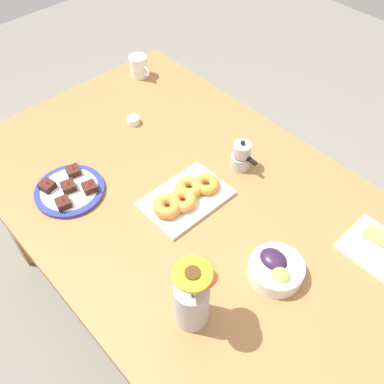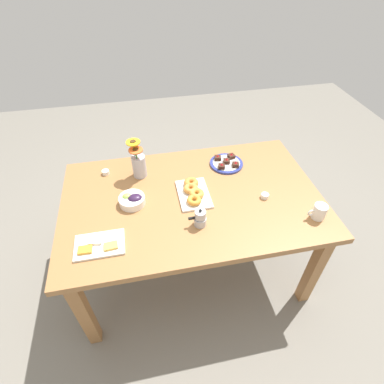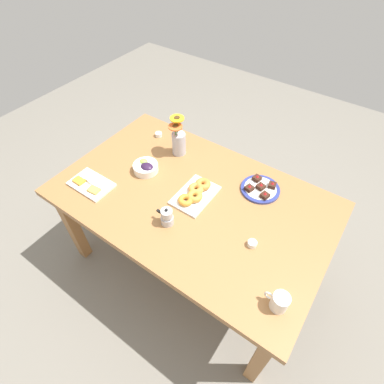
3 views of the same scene
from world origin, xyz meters
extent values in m
plane|color=slate|center=(0.00, 0.00, 0.00)|extent=(6.00, 6.00, 0.00)
cube|color=#9E6B3D|center=(0.00, 0.00, 0.72)|extent=(1.60, 1.00, 0.04)
cube|color=#9E6B3D|center=(-0.72, -0.42, 0.35)|extent=(0.07, 0.07, 0.70)
cube|color=#9E6B3D|center=(0.72, -0.42, 0.35)|extent=(0.07, 0.07, 0.70)
cube|color=#9E6B3D|center=(-0.72, 0.42, 0.35)|extent=(0.07, 0.07, 0.70)
cube|color=#9E6B3D|center=(0.72, 0.42, 0.35)|extent=(0.07, 0.07, 0.70)
cylinder|color=white|center=(-0.68, 0.31, 0.79)|extent=(0.08, 0.08, 0.09)
cylinder|color=brown|center=(-0.68, 0.31, 0.83)|extent=(0.07, 0.07, 0.00)
torus|color=white|center=(-0.63, 0.31, 0.79)|extent=(0.05, 0.01, 0.05)
cylinder|color=white|center=(0.37, -0.01, 0.77)|extent=(0.16, 0.16, 0.05)
ellipsoid|color=#2D1938|center=(0.35, -0.01, 0.79)|extent=(0.09, 0.07, 0.04)
ellipsoid|color=#9EC14C|center=(0.39, -0.03, 0.79)|extent=(0.05, 0.05, 0.04)
cube|color=white|center=(0.55, 0.27, 0.75)|extent=(0.26, 0.17, 0.01)
cube|color=#EFB74C|center=(0.49, 0.30, 0.76)|extent=(0.07, 0.06, 0.01)
cube|color=white|center=(0.57, 0.25, 0.76)|extent=(0.08, 0.06, 0.02)
cube|color=orange|center=(0.62, 0.30, 0.76)|extent=(0.07, 0.05, 0.02)
cube|color=white|center=(-0.01, -0.01, 0.75)|extent=(0.19, 0.28, 0.01)
torus|color=orange|center=(-0.01, -0.09, 0.77)|extent=(0.12, 0.12, 0.04)
torus|color=#DB8D3C|center=(0.00, -0.04, 0.77)|extent=(0.12, 0.12, 0.04)
torus|color=gold|center=(-0.03, 0.01, 0.77)|extent=(0.12, 0.12, 0.04)
torus|color=orange|center=(0.00, 0.06, 0.77)|extent=(0.12, 0.12, 0.03)
cylinder|color=white|center=(-0.44, 0.10, 0.75)|extent=(0.05, 0.05, 0.03)
cylinder|color=#C68923|center=(-0.44, 0.10, 0.76)|extent=(0.04, 0.04, 0.01)
cylinder|color=white|center=(0.53, -0.34, 0.75)|extent=(0.05, 0.05, 0.03)
cylinder|color=maroon|center=(0.53, -0.34, 0.76)|extent=(0.04, 0.04, 0.01)
cylinder|color=navy|center=(-0.30, -0.28, 0.75)|extent=(0.23, 0.23, 0.01)
cylinder|color=white|center=(-0.30, -0.28, 0.75)|extent=(0.19, 0.19, 0.01)
cube|color=#381E14|center=(-0.35, -0.23, 0.77)|extent=(0.05, 0.05, 0.02)
cone|color=red|center=(-0.35, -0.23, 0.79)|extent=(0.02, 0.02, 0.01)
cube|color=#381E14|center=(-0.25, -0.23, 0.77)|extent=(0.05, 0.05, 0.02)
cone|color=red|center=(-0.25, -0.23, 0.79)|extent=(0.02, 0.02, 0.01)
cube|color=#381E14|center=(-0.35, -0.33, 0.77)|extent=(0.05, 0.05, 0.02)
cone|color=red|center=(-0.35, -0.33, 0.79)|extent=(0.02, 0.02, 0.01)
cube|color=#381E14|center=(-0.25, -0.33, 0.77)|extent=(0.05, 0.05, 0.02)
cone|color=red|center=(-0.25, -0.33, 0.79)|extent=(0.02, 0.02, 0.01)
cube|color=#381E14|center=(-0.30, -0.28, 0.77)|extent=(0.05, 0.05, 0.02)
cone|color=red|center=(-0.30, -0.28, 0.79)|extent=(0.02, 0.02, 0.01)
cylinder|color=#B2B2BC|center=(0.30, -0.28, 0.82)|extent=(0.09, 0.09, 0.15)
cylinder|color=#3D702D|center=(0.31, -0.29, 0.94)|extent=(0.01, 0.01, 0.10)
cylinder|color=yellow|center=(0.31, -0.29, 1.00)|extent=(0.09, 0.09, 0.01)
cylinder|color=#472D14|center=(0.31, -0.29, 1.00)|extent=(0.04, 0.04, 0.01)
cylinder|color=#3D702D|center=(0.31, -0.26, 0.92)|extent=(0.01, 0.01, 0.06)
cylinder|color=orange|center=(0.31, -0.26, 0.96)|extent=(0.09, 0.09, 0.01)
cylinder|color=#472D14|center=(0.31, -0.26, 0.96)|extent=(0.04, 0.04, 0.01)
cylinder|color=#B7B7BC|center=(0.00, 0.23, 0.77)|extent=(0.07, 0.07, 0.05)
cylinder|color=#B7B7BC|center=(0.00, 0.23, 0.79)|extent=(0.05, 0.05, 0.01)
cylinder|color=#B7B7BC|center=(0.00, 0.23, 0.82)|extent=(0.06, 0.06, 0.04)
sphere|color=black|center=(0.00, 0.23, 0.85)|extent=(0.02, 0.02, 0.02)
cube|color=black|center=(0.05, 0.23, 0.80)|extent=(0.04, 0.01, 0.01)
camera|label=1|loc=(0.66, -0.61, 1.82)|focal=40.00mm
camera|label=2|loc=(0.27, 1.33, 2.02)|focal=28.00mm
camera|label=3|loc=(-0.67, 0.95, 2.05)|focal=28.00mm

